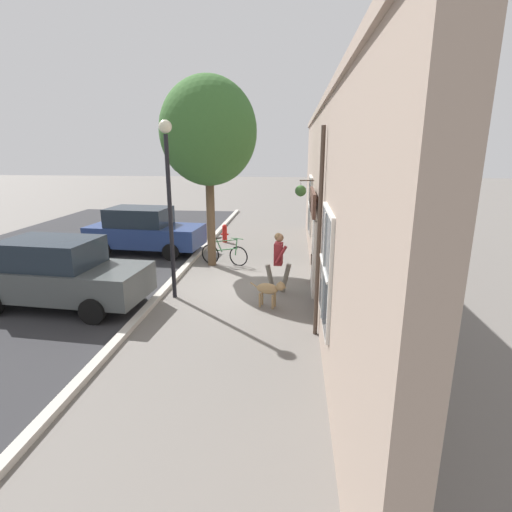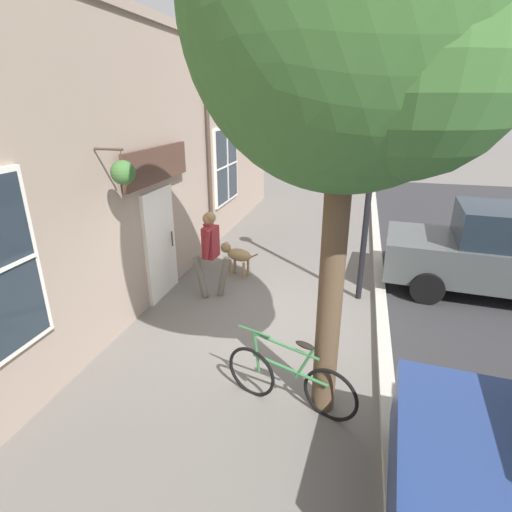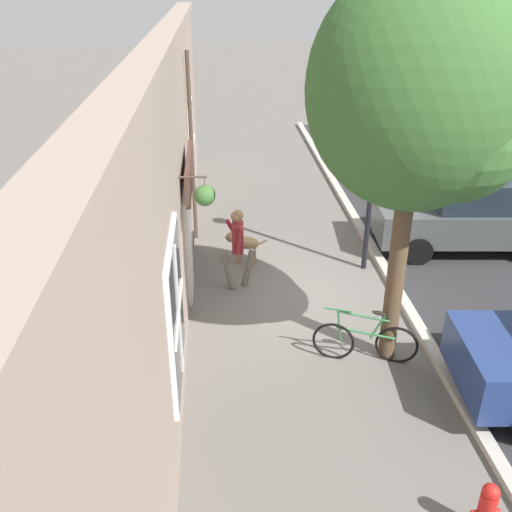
{
  "view_description": "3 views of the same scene",
  "coord_description": "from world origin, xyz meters",
  "views": [
    {
      "loc": [
        -1.6,
        11.05,
        3.94
      ],
      "look_at": [
        -0.62,
        0.94,
        1.17
      ],
      "focal_mm": 28.0,
      "sensor_mm": 36.0,
      "label": 1
    },
    {
      "loc": [
        1.39,
        -6.15,
        3.59
      ],
      "look_at": [
        -0.13,
        -0.27,
        1.23
      ],
      "focal_mm": 28.0,
      "sensor_mm": 36.0,
      "label": 2
    },
    {
      "loc": [
        -1.6,
        -9.78,
        5.88
      ],
      "look_at": [
        -0.89,
        -0.24,
        1.06
      ],
      "focal_mm": 40.0,
      "sensor_mm": 36.0,
      "label": 3
    }
  ],
  "objects": [
    {
      "name": "ground_plane",
      "position": [
        0.0,
        0.0,
        0.0
      ],
      "size": [
        90.0,
        90.0,
        0.0
      ],
      "primitive_type": "plane",
      "color": "#66605B"
    },
    {
      "name": "curb_and_road",
      "position": [
        5.85,
        0.0,
        0.02
      ],
      "size": [
        10.1,
        28.0,
        0.12
      ],
      "color": "#B2ADA3",
      "rests_on": "ground_plane"
    },
    {
      "name": "storefront_facade",
      "position": [
        -2.34,
        0.02,
        2.5
      ],
      "size": [
        0.95,
        18.0,
        5.0
      ],
      "color": "gray",
      "rests_on": "ground_plane"
    },
    {
      "name": "pedestrian_walking",
      "position": [
        -1.2,
        0.48,
        1.03
      ],
      "size": [
        0.73,
        0.57,
        1.71
      ],
      "color": "#6B665B",
      "rests_on": "ground_plane"
    },
    {
      "name": "dog_on_leash",
      "position": [
        -1.04,
        1.56,
        0.49
      ],
      "size": [
        0.96,
        0.45,
        0.74
      ],
      "color": "#997A51",
      "rests_on": "ground_plane"
    },
    {
      "name": "street_tree_by_curb",
      "position": [
        1.3,
        -2.1,
        4.31
      ],
      "size": [
        3.12,
        2.81,
        6.15
      ],
      "color": "brown",
      "rests_on": "ground_plane"
    },
    {
      "name": "leaning_bicycle",
      "position": [
        0.78,
        -2.14,
        0.38
      ],
      "size": [
        1.7,
        0.46,
        1.0
      ],
      "color": "black",
      "rests_on": "ground_plane"
    },
    {
      "name": "parked_car_nearest_curb",
      "position": [
        4.1,
        -3.43,
        0.88
      ],
      "size": [
        4.42,
        2.19,
        1.75
      ],
      "color": "navy",
      "rests_on": "ground_plane"
    },
    {
      "name": "parked_car_mid_block",
      "position": [
        4.28,
        1.98,
        0.88
      ],
      "size": [
        4.42,
        2.19,
        1.75
      ],
      "color": "#474C4C",
      "rests_on": "ground_plane"
    },
    {
      "name": "street_lamp",
      "position": [
        1.58,
        1.11,
        3.03
      ],
      "size": [
        0.32,
        0.32,
        4.6
      ],
      "color": "black",
      "rests_on": "ground_plane"
    },
    {
      "name": "fire_hydrant",
      "position": [
        1.35,
        -5.5,
        0.4
      ],
      "size": [
        0.34,
        0.2,
        0.77
      ],
      "color": "red",
      "rests_on": "ground_plane"
    }
  ]
}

